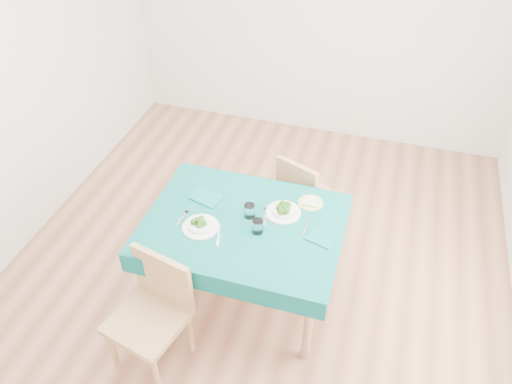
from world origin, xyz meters
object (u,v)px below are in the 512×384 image
(bowl_far, at_px, (283,209))
(bowl_near, at_px, (200,223))
(chair_far, at_px, (307,192))
(chair_near, at_px, (145,309))
(side_plate, at_px, (311,203))
(table, at_px, (244,260))

(bowl_far, bearing_deg, bowl_near, -148.67)
(chair_far, xyz_separation_m, bowl_far, (-0.05, -0.62, 0.33))
(chair_near, distance_m, side_plate, 1.36)
(chair_far, bearing_deg, table, 92.42)
(chair_far, bearing_deg, bowl_near, 81.62)
(chair_near, distance_m, bowl_far, 1.14)
(table, distance_m, chair_far, 0.85)
(table, distance_m, bowl_far, 0.51)
(chair_near, xyz_separation_m, side_plate, (0.82, 1.06, 0.21))
(chair_near, height_order, chair_far, chair_near)
(table, bearing_deg, bowl_near, -153.50)
(chair_near, xyz_separation_m, bowl_near, (0.16, 0.60, 0.24))
(table, distance_m, bowl_near, 0.51)
(bowl_near, distance_m, side_plate, 0.81)
(chair_far, bearing_deg, bowl_far, 107.90)
(chair_far, height_order, bowl_far, chair_far)
(table, height_order, bowl_near, bowl_near)
(table, xyz_separation_m, bowl_far, (0.24, 0.18, 0.42))
(side_plate, bearing_deg, chair_far, 103.68)
(bowl_far, distance_m, side_plate, 0.23)
(table, bearing_deg, bowl_far, 36.10)
(chair_near, bearing_deg, bowl_near, 88.61)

